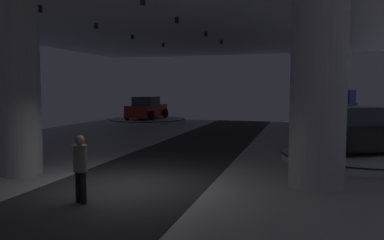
{
  "coord_description": "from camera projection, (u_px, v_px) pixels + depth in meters",
  "views": [
    {
      "loc": [
        4.57,
        -9.15,
        2.66
      ],
      "look_at": [
        0.3,
        5.42,
        1.4
      ],
      "focal_mm": 35.12,
      "sensor_mm": 36.0,
      "label": 1
    }
  ],
  "objects": [
    {
      "name": "display_car_deep_left",
      "position": [
        147.0,
        109.0,
        29.22
      ],
      "size": [
        2.27,
        4.27,
        1.71
      ],
      "color": "maroon",
      "rests_on": "display_platform_deep_left"
    },
    {
      "name": "column_left",
      "position": [
        19.0,
        86.0,
        11.47
      ],
      "size": [
        1.25,
        1.25,
        5.5
      ],
      "color": "#ADADB2",
      "rests_on": "ground"
    },
    {
      "name": "visitor_walking_near",
      "position": [
        80.0,
        165.0,
        8.67
      ],
      "size": [
        0.32,
        0.32,
        1.59
      ],
      "color": "black",
      "rests_on": "ground"
    },
    {
      "name": "pickup_truck_deep_right",
      "position": [
        333.0,
        109.0,
        26.45
      ],
      "size": [
        4.15,
        5.7,
        2.3
      ],
      "color": "navy",
      "rests_on": "display_platform_deep_right"
    },
    {
      "name": "display_platform_far_right",
      "position": [
        344.0,
        136.0,
        19.96
      ],
      "size": [
        5.68,
        5.68,
        0.26
      ],
      "color": "#B7B7BC",
      "rests_on": "ground"
    },
    {
      "name": "pickup_truck_far_right",
      "position": [
        339.0,
        116.0,
        20.15
      ],
      "size": [
        5.3,
        5.16,
        2.3
      ],
      "color": "black",
      "rests_on": "display_platform_far_right"
    },
    {
      "name": "ground",
      "position": [
        126.0,
        187.0,
        10.25
      ],
      "size": [
        24.0,
        44.0,
        0.06
      ],
      "color": "#B2B2B7"
    },
    {
      "name": "display_car_mid_right",
      "position": [
        358.0,
        132.0,
        13.78
      ],
      "size": [
        4.57,
        3.51,
        1.71
      ],
      "color": "black",
      "rests_on": "display_platform_mid_right"
    },
    {
      "name": "display_platform_deep_left",
      "position": [
        147.0,
        121.0,
        29.33
      ],
      "size": [
        6.01,
        6.01,
        0.35
      ],
      "color": "silver",
      "rests_on": "ground"
    },
    {
      "name": "display_platform_mid_right",
      "position": [
        358.0,
        157.0,
        13.86
      ],
      "size": [
        5.64,
        5.64,
        0.3
      ],
      "color": "silver",
      "rests_on": "ground"
    },
    {
      "name": "stanchion_a",
      "position": [
        83.0,
        153.0,
        13.43
      ],
      "size": [
        0.28,
        0.28,
        1.01
      ],
      "color": "#333338",
      "rests_on": "ground"
    },
    {
      "name": "column_right",
      "position": [
        318.0,
        86.0,
        10.05
      ],
      "size": [
        1.48,
        1.48,
        5.5
      ],
      "color": "#ADADB2",
      "rests_on": "ground"
    },
    {
      "name": "display_platform_deep_right",
      "position": [
        331.0,
        125.0,
        26.28
      ],
      "size": [
        5.68,
        5.68,
        0.29
      ],
      "color": "silver",
      "rests_on": "ground"
    }
  ]
}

